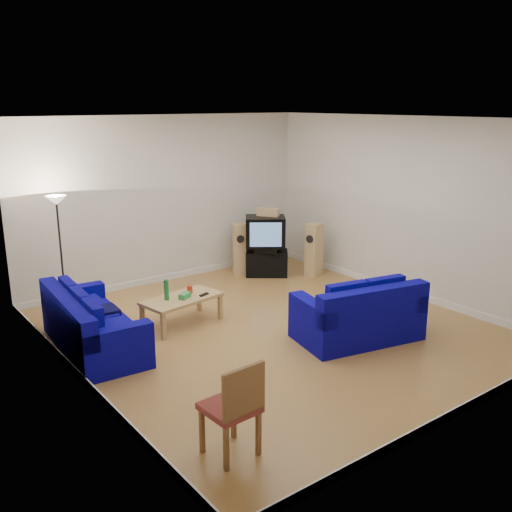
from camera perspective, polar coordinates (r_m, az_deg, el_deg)
room at (r=8.48m, az=1.63°, el=2.33°), size 6.01×6.51×3.21m
sofa_three_seat at (r=8.50m, az=-16.26°, el=-6.97°), size 1.09×2.23×0.84m
sofa_loveseat at (r=8.61m, az=10.31°, el=-6.11°), size 1.96×1.36×0.90m
coffee_table at (r=9.08m, az=-7.43°, el=-4.43°), size 1.33×0.82×0.45m
bottle at (r=8.94m, az=-8.95°, el=-3.36°), size 0.10×0.10×0.32m
tissue_box at (r=9.00m, az=-7.14°, el=-3.96°), size 0.23×0.19×0.08m
red_canister at (r=9.22m, az=-6.65°, el=-3.33°), size 0.10×0.10×0.13m
remote at (r=9.11m, az=-5.22°, el=-3.86°), size 0.19×0.11×0.02m
tv_stand at (r=11.59m, az=1.08°, el=-0.70°), size 0.94×0.88×0.51m
av_receiver at (r=11.43m, az=1.03°, el=0.68°), size 0.58×0.58×0.10m
television at (r=11.41m, az=0.93°, el=2.47°), size 0.96×0.92×0.60m
centre_speaker at (r=11.41m, az=1.22°, el=4.40°), size 0.39×0.45×0.15m
speaker_left at (r=11.58m, az=-1.67°, el=0.69°), size 0.36×0.39×1.06m
speaker_right at (r=11.53m, az=5.81°, el=0.62°), size 0.38×0.32×1.08m
floor_lamp at (r=9.76m, az=-19.22°, el=3.73°), size 0.34×0.34×1.98m
dining_chair at (r=5.75m, az=-2.16°, el=-14.68°), size 0.52×0.52×1.03m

